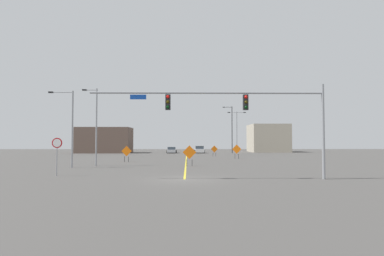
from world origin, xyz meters
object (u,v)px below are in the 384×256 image
object	(u,v)px
construction_sign_median_near	(237,150)
car_white_far	(199,150)
traffic_signal_assembly	(241,108)
car_silver_near	(172,150)
construction_sign_right_shoulder	(189,153)
street_lamp_mid_right	(70,124)
street_lamp_mid_left	(231,128)
stop_sign	(57,149)
street_lamp_near_left	(237,129)
construction_sign_left_lane	(127,152)
construction_sign_left_shoulder	(214,150)
street_lamp_far_left	(95,123)

from	to	relation	value
construction_sign_median_near	car_white_far	distance (m)	21.84
traffic_signal_assembly	car_white_far	world-z (taller)	traffic_signal_assembly
car_silver_near	construction_sign_right_shoulder	bearing A→B (deg)	-84.10
street_lamp_mid_right	car_white_far	world-z (taller)	street_lamp_mid_right
street_lamp_mid_left	stop_sign	bearing A→B (deg)	-113.55
stop_sign	street_lamp_near_left	bearing A→B (deg)	61.90
street_lamp_mid_left	car_white_far	distance (m)	8.23
street_lamp_mid_right	construction_sign_right_shoulder	bearing A→B (deg)	9.41
street_lamp_near_left	car_white_far	size ratio (longest dim) A/B	2.01
traffic_signal_assembly	construction_sign_left_lane	bearing A→B (deg)	121.98
construction_sign_left_shoulder	car_silver_near	world-z (taller)	construction_sign_left_shoulder
street_lamp_near_left	street_lamp_mid_right	bearing A→B (deg)	-126.18
construction_sign_right_shoulder	car_silver_near	world-z (taller)	construction_sign_right_shoulder
construction_sign_left_lane	construction_sign_right_shoulder	bearing A→B (deg)	-40.25
car_silver_near	street_lamp_mid_left	bearing A→B (deg)	-1.62
construction_sign_median_near	car_white_far	world-z (taller)	construction_sign_median_near
construction_sign_median_near	car_silver_near	distance (m)	23.90
construction_sign_left_shoulder	construction_sign_right_shoulder	bearing A→B (deg)	-101.67
traffic_signal_assembly	street_lamp_near_left	distance (m)	37.79
street_lamp_mid_left	construction_sign_median_near	world-z (taller)	street_lamp_mid_left
street_lamp_near_left	street_lamp_mid_left	xyz separation A→B (m)	(0.14, 8.24, 0.62)
car_white_far	car_silver_near	size ratio (longest dim) A/B	0.94
construction_sign_median_near	construction_sign_left_lane	distance (m)	16.07
construction_sign_left_lane	car_white_far	world-z (taller)	construction_sign_left_lane
traffic_signal_assembly	street_lamp_near_left	world-z (taller)	street_lamp_near_left
street_lamp_mid_left	construction_sign_median_near	bearing A→B (deg)	-95.76
construction_sign_right_shoulder	construction_sign_median_near	world-z (taller)	construction_sign_right_shoulder
stop_sign	street_lamp_mid_left	bearing A→B (deg)	66.45
street_lamp_near_left	car_white_far	bearing A→B (deg)	128.10
traffic_signal_assembly	street_lamp_far_left	distance (m)	17.60
street_lamp_far_left	construction_sign_left_shoulder	xyz separation A→B (m)	(14.06, 20.46, -3.30)
stop_sign	construction_sign_left_shoulder	size ratio (longest dim) A/B	1.58
street_lamp_mid_left	street_lamp_mid_right	xyz separation A→B (m)	(-20.61, -36.23, -1.16)
street_lamp_far_left	construction_sign_right_shoulder	size ratio (longest dim) A/B	3.80
traffic_signal_assembly	construction_sign_median_near	distance (m)	25.04
construction_sign_right_shoulder	car_silver_near	size ratio (longest dim) A/B	0.50
car_silver_near	street_lamp_far_left	bearing A→B (deg)	-100.22
street_lamp_mid_left	car_silver_near	world-z (taller)	street_lamp_mid_left
street_lamp_near_left	construction_sign_left_shoulder	size ratio (longest dim) A/B	4.47
construction_sign_left_lane	car_silver_near	distance (m)	28.45
street_lamp_far_left	street_lamp_mid_right	size ratio (longest dim) A/B	1.08
street_lamp_mid_left	construction_sign_median_near	distance (m)	21.60
street_lamp_far_left	construction_sign_left_shoulder	bearing A→B (deg)	55.50
street_lamp_near_left	car_white_far	distance (m)	11.49
stop_sign	street_lamp_mid_right	world-z (taller)	street_lamp_mid_right
construction_sign_left_lane	construction_sign_median_near	bearing A→B (deg)	24.53
construction_sign_left_lane	car_white_far	bearing A→B (deg)	70.42
construction_sign_median_near	car_white_far	bearing A→B (deg)	102.31
street_lamp_mid_left	street_lamp_mid_right	bearing A→B (deg)	-119.63
street_lamp_near_left	construction_sign_right_shoulder	size ratio (longest dim) A/B	3.77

